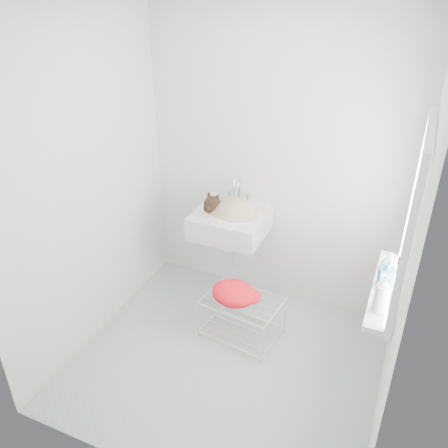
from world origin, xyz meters
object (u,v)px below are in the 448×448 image
at_px(sink, 230,213).
at_px(cat, 231,210).
at_px(bottle_a, 379,311).
at_px(bottle_c, 387,272).
at_px(bottle_b, 384,287).
at_px(wire_rack, 242,319).

xyz_separation_m(sink, cat, (0.01, -0.02, 0.04)).
distance_m(bottle_a, bottle_c, 0.44).
height_order(cat, bottle_b, cat).
bearing_deg(bottle_a, wire_rack, 159.23).
bearing_deg(sink, bottle_c, -15.83).
height_order(wire_rack, bottle_c, bottle_c).
xyz_separation_m(sink, bottle_c, (1.29, -0.37, 0.00)).
distance_m(bottle_b, bottle_c, 0.18).
distance_m(sink, bottle_b, 1.40).
bearing_deg(cat, bottle_a, -32.19).
distance_m(cat, bottle_a, 1.50).
bearing_deg(cat, sink, 127.21).
bearing_deg(bottle_b, bottle_c, 90.00).
relative_size(sink, bottle_c, 4.04).
xyz_separation_m(bottle_b, bottle_c, (0.00, 0.18, 0.00)).
bearing_deg(bottle_a, bottle_c, 90.00).
height_order(bottle_a, bottle_b, bottle_a).
relative_size(sink, cat, 1.40).
distance_m(sink, cat, 0.05).
xyz_separation_m(cat, wire_rack, (0.27, -0.40, -0.74)).
relative_size(wire_rack, bottle_b, 2.81).
distance_m(cat, bottle_c, 1.32).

